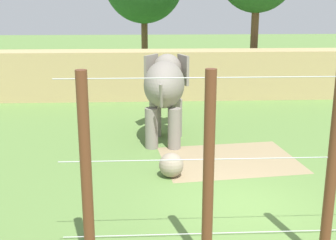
% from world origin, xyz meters
% --- Properties ---
extents(ground_plane, '(120.00, 120.00, 0.00)m').
position_xyz_m(ground_plane, '(0.00, 0.00, 0.00)').
color(ground_plane, '#5B7F3D').
extents(dirt_patch, '(4.72, 3.74, 0.01)m').
position_xyz_m(dirt_patch, '(0.29, 3.39, 0.00)').
color(dirt_patch, '#937F5B').
rests_on(dirt_patch, ground).
extents(embankment_wall, '(36.00, 1.80, 2.56)m').
position_xyz_m(embankment_wall, '(0.00, 13.18, 1.28)').
color(embankment_wall, tan).
rests_on(embankment_wall, ground).
extents(elephant, '(1.89, 4.15, 3.08)m').
position_xyz_m(elephant, '(-1.74, 5.77, 2.04)').
color(elephant, gray).
rests_on(elephant, ground).
extents(enrichment_ball, '(0.74, 0.74, 0.74)m').
position_xyz_m(enrichment_ball, '(-1.72, 2.04, 0.37)').
color(enrichment_ball, gray).
rests_on(enrichment_ball, ground).
extents(cable_fence, '(8.15, 0.21, 3.93)m').
position_xyz_m(cable_fence, '(-0.06, -2.59, 1.97)').
color(cable_fence, brown).
rests_on(cable_fence, ground).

